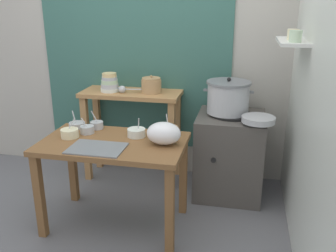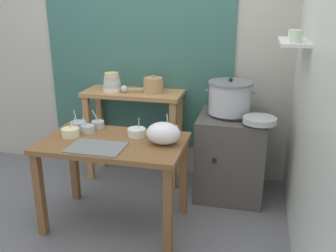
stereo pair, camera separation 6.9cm
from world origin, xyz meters
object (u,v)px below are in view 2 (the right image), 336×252
object	(u,v)px
plastic_bag	(163,133)
ladle	(126,89)
serving_tray	(96,148)
steamer_pot	(230,97)
stove_block	(231,155)
prep_bowl_1	(88,129)
prep_bowl_4	(170,130)
wide_pan	(260,120)
prep_table	(114,154)
back_shelf_table	(134,113)
prep_bowl_5	(98,124)
clay_pot	(153,85)
prep_bowl_2	(137,132)
prep_bowl_3	(78,124)
bowl_stack_enamel	(112,83)
prep_bowl_0	(70,132)

from	to	relation	value
plastic_bag	ladle	bearing A→B (deg)	126.45
serving_tray	ladle	bearing A→B (deg)	96.52
steamer_pot	plastic_bag	world-z (taller)	steamer_pot
stove_block	prep_bowl_1	distance (m)	1.32
ladle	prep_bowl_4	world-z (taller)	ladle
wide_pan	prep_bowl_1	size ratio (longest dim) A/B	2.12
prep_table	plastic_bag	xyz separation A→B (m)	(0.39, 0.02, 0.20)
serving_tray	prep_bowl_4	bearing A→B (deg)	42.14
back_shelf_table	prep_table	bearing A→B (deg)	-82.19
prep_bowl_4	prep_bowl_5	distance (m)	0.62
back_shelf_table	clay_pot	bearing A→B (deg)	0.00
prep_bowl_1	prep_bowl_5	size ratio (longest dim) A/B	0.82
prep_bowl_2	prep_bowl_4	distance (m)	0.27
serving_tray	prep_bowl_3	xyz separation A→B (m)	(-0.34, 0.40, 0.02)
bowl_stack_enamel	wide_pan	xyz separation A→B (m)	(1.40, -0.30, -0.18)
serving_tray	clay_pot	bearing A→B (deg)	81.67
stove_block	clay_pot	world-z (taller)	clay_pot
bowl_stack_enamel	plastic_bag	distance (m)	1.08
bowl_stack_enamel	ladle	xyz separation A→B (m)	(0.15, -0.03, -0.04)
prep_bowl_1	stove_block	bearing A→B (deg)	27.85
bowl_stack_enamel	prep_bowl_4	bearing A→B (deg)	-39.16
bowl_stack_enamel	serving_tray	world-z (taller)	bowl_stack_enamel
serving_tray	prep_bowl_0	xyz separation A→B (m)	(-0.30, 0.18, 0.03)
steamer_pot	prep_bowl_0	bearing A→B (deg)	-148.18
steamer_pot	prep_bowl_4	world-z (taller)	steamer_pot
ladle	prep_bowl_2	world-z (taller)	ladle
stove_block	wide_pan	world-z (taller)	wide_pan
steamer_pot	stove_block	bearing A→B (deg)	-26.62
wide_pan	prep_bowl_1	bearing A→B (deg)	-163.85
prep_bowl_3	clay_pot	bearing A→B (deg)	51.31
stove_block	steamer_pot	size ratio (longest dim) A/B	1.78
prep_bowl_1	prep_bowl_3	size ratio (longest dim) A/B	0.89
prep_bowl_0	steamer_pot	bearing A→B (deg)	31.82
prep_table	steamer_pot	world-z (taller)	steamer_pot
steamer_pot	serving_tray	size ratio (longest dim) A/B	1.10
serving_tray	prep_bowl_1	world-z (taller)	prep_bowl_1
prep_bowl_2	prep_bowl_3	xyz separation A→B (m)	(-0.55, 0.10, -0.01)
clay_pot	prep_bowl_4	distance (m)	0.71
ladle	prep_bowl_2	size ratio (longest dim) A/B	1.78
wide_pan	prep_bowl_3	size ratio (longest dim) A/B	1.89
steamer_pot	plastic_bag	xyz separation A→B (m)	(-0.42, -0.71, -0.12)
bowl_stack_enamel	ladle	bearing A→B (deg)	-12.26
ladle	prep_bowl_3	xyz separation A→B (m)	(-0.23, -0.55, -0.19)
plastic_bag	wide_pan	xyz separation A→B (m)	(0.69, 0.49, -0.00)
steamer_pot	prep_bowl_3	distance (m)	1.33
back_shelf_table	prep_bowl_3	world-z (taller)	back_shelf_table
prep_bowl_0	prep_bowl_1	bearing A→B (deg)	51.24
prep_table	plastic_bag	distance (m)	0.44
bowl_stack_enamel	prep_bowl_3	bearing A→B (deg)	-98.35
prep_bowl_3	steamer_pot	bearing A→B (deg)	22.39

